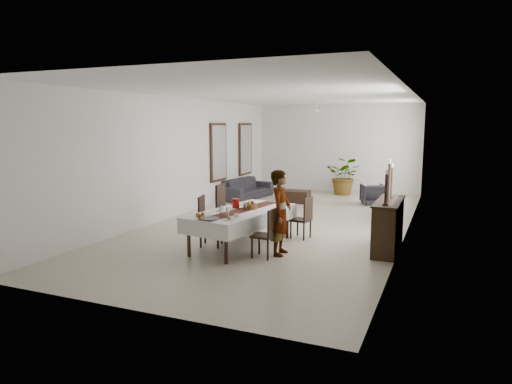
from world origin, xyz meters
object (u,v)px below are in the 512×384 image
at_px(dining_table_top, 242,212).
at_px(sideboard_body, 388,226).
at_px(sofa, 247,188).
at_px(red_pitcher, 236,203).
at_px(woman, 281,213).

height_order(dining_table_top, sideboard_body, sideboard_body).
bearing_deg(sofa, red_pitcher, -150.95).
height_order(sideboard_body, sofa, sideboard_body).
bearing_deg(dining_table_top, red_pitcher, 149.04).
distance_m(sideboard_body, sofa, 7.14).
bearing_deg(sofa, sideboard_body, -125.74).
bearing_deg(woman, red_pitcher, 64.88).
height_order(dining_table_top, woman, woman).
bearing_deg(red_pitcher, dining_table_top, -40.93).
height_order(woman, sofa, woman).
distance_m(dining_table_top, sofa, 6.24).
bearing_deg(sideboard_body, red_pitcher, -167.34).
xyz_separation_m(woman, sofa, (-3.36, 5.98, -0.48)).
bearing_deg(sideboard_body, sofa, 137.00).
bearing_deg(red_pitcher, sideboard_body, 12.66).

